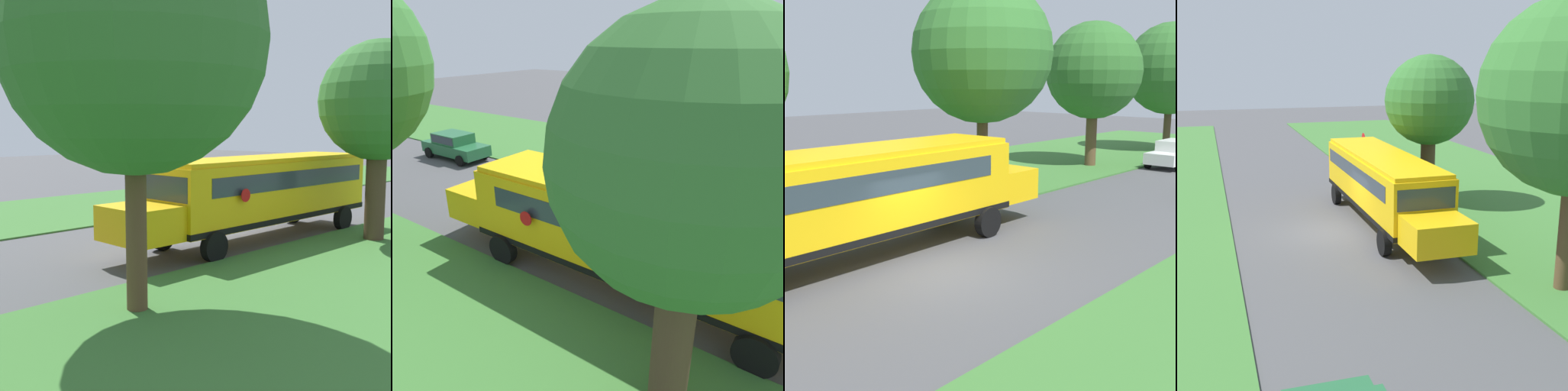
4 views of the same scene
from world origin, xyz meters
TOP-DOWN VIEW (x-y plane):
  - ground_plane at (0.00, 0.00)m, footprint 120.00×120.00m
  - grass_far_side at (9.00, 0.00)m, footprint 10.00×80.00m
  - school_bus at (-2.65, -0.54)m, footprint 2.84×12.42m
  - oak_tree_beside_bus at (-5.76, -3.27)m, footprint 4.43×4.43m
  - oak_tree_roadside_mid at (-5.93, 8.10)m, footprint 6.00×6.00m

SIDE VIEW (x-z plane):
  - ground_plane at x=0.00m, z-range 0.00..0.00m
  - grass_far_side at x=9.00m, z-range 0.00..0.07m
  - school_bus at x=-2.65m, z-range 0.34..3.50m
  - oak_tree_beside_bus at x=-5.76m, z-range 1.45..8.92m
  - oak_tree_roadside_mid at x=-5.93m, z-range 1.58..10.77m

